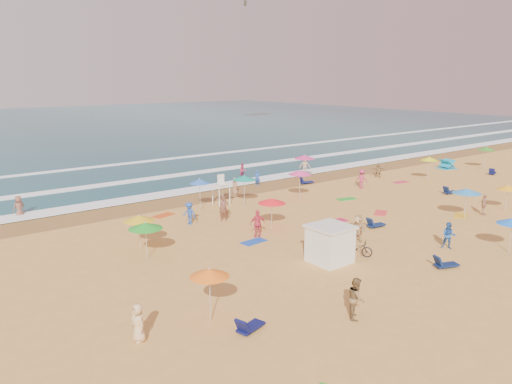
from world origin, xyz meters
TOP-DOWN VIEW (x-y plane):
  - ground at (0.00, 0.00)m, footprint 220.00×220.00m
  - ocean at (0.00, 84.00)m, footprint 220.00×140.00m
  - wet_sand at (0.00, 12.50)m, footprint 220.00×220.00m
  - surf_foam at (0.00, 21.32)m, footprint 200.00×18.70m
  - cabana at (-2.88, -5.12)m, footprint 2.00×2.00m
  - cabana_roof at (-2.88, -5.12)m, footprint 2.20×2.20m
  - bicycle at (-0.98, -5.42)m, footprint 1.53×1.90m
  - lifeguard_stand at (-0.54, 9.28)m, footprint 1.20×1.20m
  - beach_umbrellas at (0.50, 1.15)m, footprint 66.74×25.24m
  - loungers at (5.64, -2.94)m, footprint 57.15×21.48m
  - towels at (1.61, -1.75)m, footprint 44.61×24.33m
  - popup_tents at (26.79, 1.86)m, footprint 6.42×13.10m
  - beachgoers at (2.18, 4.29)m, footprint 42.75×29.14m

SIDE VIEW (x-z plane):
  - ground at x=0.00m, z-range 0.00..0.00m
  - ocean at x=0.00m, z-range -0.09..0.09m
  - wet_sand at x=0.00m, z-range 0.01..0.01m
  - towels at x=1.61m, z-range 0.00..0.03m
  - surf_foam at x=0.00m, z-range 0.08..0.12m
  - loungers at x=5.64m, z-range 0.00..0.34m
  - bicycle at x=-0.98m, z-range 0.00..0.97m
  - popup_tents at x=26.79m, z-range 0.00..1.20m
  - beachgoers at x=2.18m, z-range -0.26..1.87m
  - cabana at x=-2.88m, z-range 0.00..2.00m
  - lifeguard_stand at x=-0.54m, z-range 0.00..2.10m
  - cabana_roof at x=-2.88m, z-range 2.00..2.12m
  - beach_umbrellas at x=0.50m, z-range 1.76..2.54m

